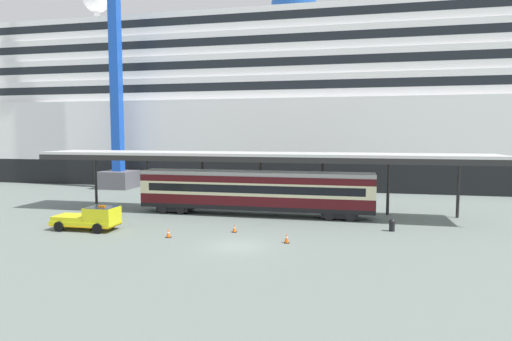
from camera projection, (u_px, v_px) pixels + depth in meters
The scene contains 10 objects.
ground_plane at pixel (237, 246), 28.91m from camera, with size 400.00×400.00×0.00m, color slate.
cruise_ship at pixel (298, 108), 68.31m from camera, with size 126.82×25.08×33.29m.
platform_canopy at pixel (256, 156), 39.88m from camera, with size 42.67×5.18×5.83m.
train_carriage at pixel (255, 191), 39.73m from camera, with size 21.79×2.81×4.11m.
service_truck at pixel (91, 218), 33.64m from camera, with size 5.21×2.27×2.02m.
traffic_cone_near at pixel (287, 238), 29.72m from camera, with size 0.36×0.36×0.72m.
traffic_cone_mid at pixel (168, 233), 31.29m from camera, with size 0.36×0.36×0.64m.
traffic_cone_far at pixel (234, 228), 32.98m from camera, with size 0.36×0.36×0.61m.
dockside_crane at pixel (117, 44), 57.92m from camera, with size 10.54×4.40×63.33m.
quay_bollard at pixel (392, 225), 33.31m from camera, with size 0.48×0.48×0.96m.
Camera 1 is at (7.29, -27.43, 7.65)m, focal length 29.87 mm.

